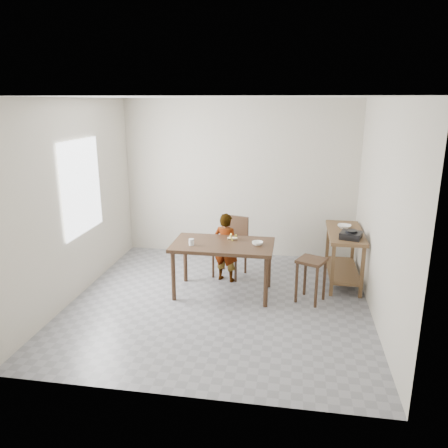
% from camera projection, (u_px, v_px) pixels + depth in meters
% --- Properties ---
extents(floor, '(4.00, 4.00, 0.04)m').
position_uv_depth(floor, '(219.00, 303.00, 5.98)').
color(floor, slate).
rests_on(floor, ground).
extents(ceiling, '(4.00, 4.00, 0.04)m').
position_uv_depth(ceiling, '(219.00, 95.00, 5.22)').
color(ceiling, white).
rests_on(ceiling, wall_back).
extents(wall_back, '(4.00, 0.04, 2.70)m').
position_uv_depth(wall_back, '(239.00, 179.00, 7.52)').
color(wall_back, beige).
rests_on(wall_back, ground).
extents(wall_front, '(4.00, 0.04, 2.70)m').
position_uv_depth(wall_front, '(178.00, 262.00, 3.68)').
color(wall_front, beige).
rests_on(wall_front, ground).
extents(wall_left, '(0.04, 4.00, 2.70)m').
position_uv_depth(wall_left, '(72.00, 201.00, 5.91)').
color(wall_left, beige).
rests_on(wall_left, ground).
extents(wall_right, '(0.04, 4.00, 2.70)m').
position_uv_depth(wall_right, '(383.00, 213.00, 5.29)').
color(wall_right, beige).
rests_on(wall_right, ground).
extents(window_pane, '(0.02, 1.10, 1.30)m').
position_uv_depth(window_pane, '(82.00, 187.00, 6.06)').
color(window_pane, white).
rests_on(window_pane, wall_left).
extents(dining_table, '(1.40, 0.80, 0.75)m').
position_uv_depth(dining_table, '(223.00, 268.00, 6.15)').
color(dining_table, '#392517').
rests_on(dining_table, floor).
extents(prep_counter, '(0.50, 1.20, 0.80)m').
position_uv_depth(prep_counter, '(343.00, 257.00, 6.54)').
color(prep_counter, brown).
rests_on(prep_counter, floor).
extents(child, '(0.44, 0.35, 1.06)m').
position_uv_depth(child, '(226.00, 247.00, 6.56)').
color(child, white).
rests_on(child, floor).
extents(dining_chair, '(0.55, 0.55, 0.92)m').
position_uv_depth(dining_chair, '(230.00, 247.00, 6.76)').
color(dining_chair, '#392517').
rests_on(dining_chair, floor).
extents(stool, '(0.46, 0.46, 0.61)m').
position_uv_depth(stool, '(311.00, 280.00, 5.93)').
color(stool, '#392517').
rests_on(stool, floor).
extents(glass_tumbler, '(0.09, 0.09, 0.09)m').
position_uv_depth(glass_tumbler, '(191.00, 242.00, 5.96)').
color(glass_tumbler, silver).
rests_on(glass_tumbler, dining_table).
extents(small_bowl, '(0.19, 0.19, 0.05)m').
position_uv_depth(small_bowl, '(257.00, 243.00, 5.97)').
color(small_bowl, white).
rests_on(small_bowl, dining_table).
extents(banana, '(0.17, 0.13, 0.06)m').
position_uv_depth(banana, '(232.00, 238.00, 6.19)').
color(banana, '#F3D65A').
rests_on(banana, dining_table).
extents(serving_bowl, '(0.24, 0.24, 0.05)m').
position_uv_depth(serving_bowl, '(344.00, 226.00, 6.58)').
color(serving_bowl, white).
rests_on(serving_bowl, prep_counter).
extents(gas_burner, '(0.35, 0.35, 0.09)m').
position_uv_depth(gas_burner, '(351.00, 235.00, 6.09)').
color(gas_burner, black).
rests_on(gas_burner, prep_counter).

